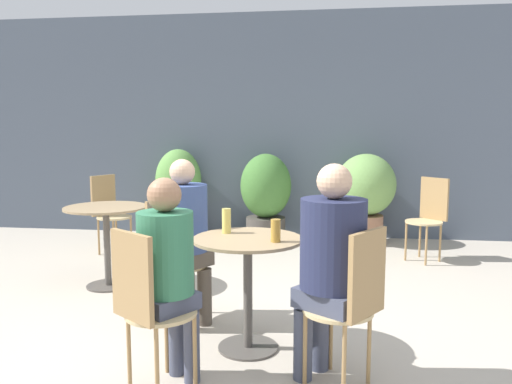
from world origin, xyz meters
The scene contains 17 objects.
ground_plane centered at (0.00, 0.00, 0.00)m, with size 20.00×20.00×0.00m, color #B2A899.
storefront_wall centered at (0.00, 3.68, 1.50)m, with size 10.00×0.06×3.00m.
cafe_table_near centered at (0.17, 0.03, 0.56)m, with size 0.72×0.72×0.75m.
cafe_table_far centered at (-1.32, 1.17, 0.57)m, with size 0.75×0.75×0.75m.
bistro_chair_0 centered at (-0.48, 0.48, 0.55)m, with size 0.46×0.45×0.92m.
bistro_chair_1 centered at (-0.29, -0.63, 0.55)m, with size 0.45×0.46×0.92m.
bistro_chair_2 centered at (0.82, -0.43, 0.55)m, with size 0.46×0.45×0.92m.
bistro_chair_3 centered at (-1.84, 2.38, 0.55)m, with size 0.45×0.44×0.92m.
bistro_chair_4 centered at (1.82, 2.55, 0.55)m, with size 0.46×0.46×0.92m.
seated_person_0 centered at (-0.36, 0.39, 0.73)m, with size 0.46×0.45×1.24m.
seated_person_1 centered at (-0.20, -0.50, 0.71)m, with size 0.39×0.39×1.19m.
seated_person_2 centered at (0.69, -0.34, 0.74)m, with size 0.47×0.46×1.26m.
beer_glass_0 centered at (0.00, 0.15, 0.84)m, with size 0.06×0.06×0.17m.
beer_glass_1 centered at (0.36, -0.07, 0.82)m, with size 0.06×0.06×0.14m.
potted_plant_0 centered at (-1.29, 3.38, 0.65)m, with size 0.61×0.61×1.19m.
potted_plant_1 centered at (-0.09, 3.26, 0.62)m, with size 0.66×0.66×1.14m.
potted_plant_2 centered at (1.19, 3.31, 0.67)m, with size 0.75×0.75×1.15m.
Camera 1 is at (0.64, -3.11, 1.44)m, focal length 35.00 mm.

